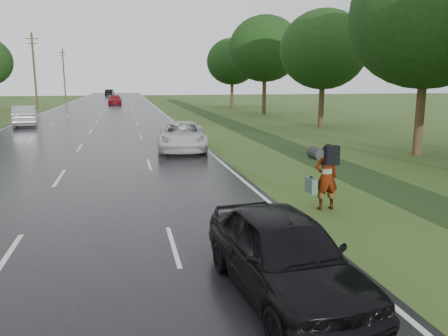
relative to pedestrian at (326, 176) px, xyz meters
name	(u,v)px	position (x,y,z in m)	size (l,w,h in m)	color
ground	(5,261)	(-8.13, -2.02, -0.99)	(220.00, 220.00, 0.00)	#334F1C
road	(104,112)	(-8.13, 42.98, -0.97)	(14.00, 180.00, 0.04)	black
edge_stripe_east	(160,111)	(-1.38, 42.98, -0.95)	(0.12, 180.00, 0.01)	silver
edge_stripe_west	(44,113)	(-14.88, 42.98, -0.95)	(0.12, 180.00, 0.01)	silver
center_line	(104,112)	(-8.13, 42.98, -0.95)	(0.12, 180.00, 0.01)	silver
drainage_ditch	(262,136)	(3.37, 16.69, -0.96)	(2.20, 120.00, 0.56)	black
utility_pole_far	(34,70)	(-17.33, 52.98, 4.20)	(1.60, 0.26, 10.00)	#3C2B18
utility_pole_distant	(64,73)	(-17.33, 82.98, 4.20)	(1.60, 0.26, 10.00)	#3C2B18
tree_east_b	(428,18)	(8.87, 7.98, 5.69)	(7.60, 7.60, 10.11)	#3C2B18
tree_east_c	(324,50)	(10.07, 21.98, 5.14)	(7.00, 7.00, 9.29)	#3C2B18
tree_east_d	(265,49)	(9.67, 35.98, 6.16)	(8.00, 8.00, 10.76)	#3C2B18
tree_east_f	(232,62)	(9.37, 49.98, 5.38)	(7.20, 7.20, 9.62)	#3C2B18
pedestrian	(326,176)	(0.00, 0.00, 0.00)	(0.86, 0.78, 1.93)	#A5998C
white_pickup	(182,136)	(-2.63, 11.90, -0.21)	(2.49, 5.39, 1.50)	silver
dark_sedan	(284,254)	(-3.00, -4.69, -0.21)	(1.76, 4.37, 1.49)	black
silver_sedan	(25,116)	(-13.69, 27.47, -0.13)	(1.76, 5.03, 1.66)	#999BA1
far_car_red	(115,100)	(-7.13, 59.79, -0.21)	(2.07, 5.10, 1.48)	maroon
far_car_dark	(110,93)	(-9.13, 98.93, -0.12)	(1.76, 5.06, 1.67)	black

